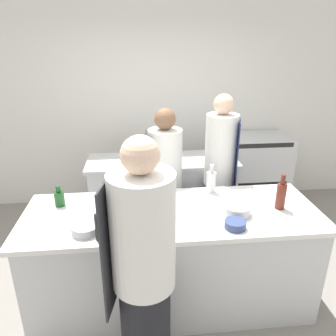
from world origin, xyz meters
TOP-DOWN VIEW (x-y plane):
  - ground_plane at (0.00, 0.00)m, footprint 16.00×16.00m
  - wall_back at (0.00, 2.13)m, footprint 8.00×0.06m
  - prep_counter at (0.00, 0.00)m, footprint 2.45×0.88m
  - pass_counter at (0.02, 1.25)m, footprint 1.76×0.61m
  - oven_range at (1.38, 1.78)m, footprint 0.86×0.60m
  - chef_at_prep_near at (-0.26, -0.71)m, footprint 0.43×0.42m
  - chef_at_stove at (0.60, 0.77)m, footprint 0.38×0.37m
  - chef_at_pass_far at (0.01, 0.73)m, footprint 0.36×0.34m
  - bottle_olive_oil at (-0.94, 0.21)m, footprint 0.09×0.09m
  - bottle_vinegar at (0.91, -0.03)m, footprint 0.08×0.08m
  - bottle_wine at (-0.56, -0.34)m, footprint 0.06×0.06m
  - bottle_cooking_oil at (0.40, 0.34)m, footprint 0.09×0.09m
  - bowl_mixing_large at (0.44, -0.29)m, footprint 0.16×0.16m
  - bowl_prep_small at (-0.67, -0.24)m, footprint 0.21×0.21m
  - bowl_ceramic_blue at (0.52, -0.10)m, footprint 0.22×0.22m
  - bowl_wooden_salad at (-0.13, -0.08)m, footprint 0.28×0.28m
  - cutting_board at (-0.48, 0.06)m, footprint 0.43×0.22m

SIDE VIEW (x-z plane):
  - ground_plane at x=0.00m, z-range 0.00..0.00m
  - prep_counter at x=0.00m, z-range 0.00..0.92m
  - pass_counter at x=0.02m, z-range 0.00..0.92m
  - oven_range at x=1.38m, z-range 0.00..1.01m
  - chef_at_pass_far at x=0.01m, z-range 0.00..1.63m
  - chef_at_stove at x=0.60m, z-range 0.01..1.76m
  - chef_at_prep_near at x=-0.26m, z-range 0.00..1.78m
  - cutting_board at x=-0.48m, z-range 0.91..0.93m
  - bowl_mixing_large at x=0.44m, z-range 0.91..0.98m
  - bowl_prep_small at x=-0.67m, z-range 0.91..0.98m
  - bowl_ceramic_blue at x=0.52m, z-range 0.91..0.99m
  - bowl_wooden_salad at x=-0.13m, z-range 0.91..1.00m
  - bottle_olive_oil at x=-0.94m, z-range 0.90..1.08m
  - bottle_cooking_oil at x=0.40m, z-range 0.89..1.16m
  - bottle_wine at x=-0.56m, z-range 0.89..1.16m
  - bottle_vinegar at x=0.91m, z-range 0.88..1.19m
  - wall_back at x=0.00m, z-range 0.00..2.80m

